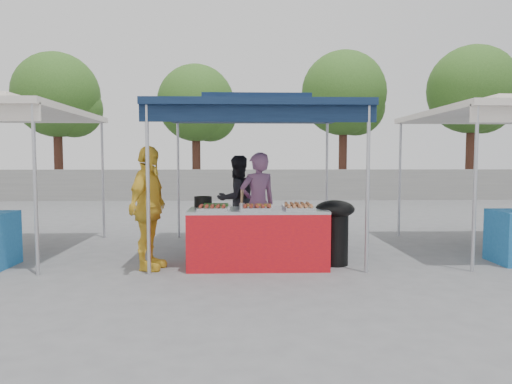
{
  "coord_description": "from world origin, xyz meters",
  "views": [
    {
      "loc": [
        -0.24,
        -6.69,
        1.56
      ],
      "look_at": [
        0.0,
        0.6,
        1.05
      ],
      "focal_mm": 32.0,
      "sensor_mm": 36.0,
      "label": 1
    }
  ],
  "objects_px": {
    "cooking_pot": "(203,202)",
    "wok_burner": "(335,226)",
    "vendor_table": "(258,238)",
    "vendor_woman": "(258,204)",
    "customer_person": "(148,208)",
    "helper_man": "(237,199)"
  },
  "relations": [
    {
      "from": "vendor_table",
      "to": "cooking_pot",
      "type": "height_order",
      "value": "cooking_pot"
    },
    {
      "from": "wok_burner",
      "to": "vendor_woman",
      "type": "xyz_separation_m",
      "value": [
        -1.12,
        0.68,
        0.27
      ]
    },
    {
      "from": "vendor_woman",
      "to": "customer_person",
      "type": "bearing_deg",
      "value": 6.58
    },
    {
      "from": "cooking_pot",
      "to": "wok_burner",
      "type": "relative_size",
      "value": 0.28
    },
    {
      "from": "vendor_woman",
      "to": "customer_person",
      "type": "height_order",
      "value": "customer_person"
    },
    {
      "from": "vendor_woman",
      "to": "customer_person",
      "type": "relative_size",
      "value": 0.95
    },
    {
      "from": "vendor_table",
      "to": "cooking_pot",
      "type": "distance_m",
      "value": 1.02
    },
    {
      "from": "cooking_pot",
      "to": "helper_man",
      "type": "xyz_separation_m",
      "value": [
        0.5,
        1.59,
        -0.1
      ]
    },
    {
      "from": "wok_burner",
      "to": "vendor_woman",
      "type": "height_order",
      "value": "vendor_woman"
    },
    {
      "from": "cooking_pot",
      "to": "wok_burner",
      "type": "xyz_separation_m",
      "value": [
        1.97,
        -0.24,
        -0.35
      ]
    },
    {
      "from": "vendor_woman",
      "to": "vendor_table",
      "type": "bearing_deg",
      "value": 65.51
    },
    {
      "from": "vendor_table",
      "to": "cooking_pot",
      "type": "bearing_deg",
      "value": 157.54
    },
    {
      "from": "helper_man",
      "to": "wok_burner",
      "type": "bearing_deg",
      "value": 98.06
    },
    {
      "from": "wok_burner",
      "to": "helper_man",
      "type": "bearing_deg",
      "value": 123.99
    },
    {
      "from": "vendor_woman",
      "to": "cooking_pot",
      "type": "bearing_deg",
      "value": 4.67
    },
    {
      "from": "vendor_woman",
      "to": "helper_man",
      "type": "height_order",
      "value": "vendor_woman"
    },
    {
      "from": "wok_burner",
      "to": "vendor_woman",
      "type": "relative_size",
      "value": 0.58
    },
    {
      "from": "vendor_table",
      "to": "vendor_woman",
      "type": "xyz_separation_m",
      "value": [
        0.03,
        0.77,
        0.42
      ]
    },
    {
      "from": "helper_man",
      "to": "customer_person",
      "type": "relative_size",
      "value": 0.93
    },
    {
      "from": "cooking_pot",
      "to": "helper_man",
      "type": "distance_m",
      "value": 1.67
    },
    {
      "from": "vendor_woman",
      "to": "customer_person",
      "type": "xyz_separation_m",
      "value": [
        -1.59,
        -0.87,
        0.04
      ]
    },
    {
      "from": "cooking_pot",
      "to": "wok_burner",
      "type": "distance_m",
      "value": 2.02
    }
  ]
}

